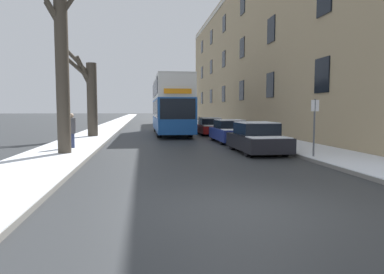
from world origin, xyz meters
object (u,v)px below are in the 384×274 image
(bare_tree_left_1, at_px, (90,95))
(parked_car_0, at_px, (257,138))
(street_sign_post, at_px, (314,125))
(parked_car_1, at_px, (230,132))
(double_decker_bus, at_px, (171,103))
(parked_car_2, at_px, (210,127))
(bare_tree_left_0, at_px, (62,55))
(pedestrian_left_sidewalk, at_px, (72,130))

(bare_tree_left_1, bearing_deg, parked_car_0, -46.06)
(bare_tree_left_1, height_order, street_sign_post, bare_tree_left_1)
(parked_car_1, bearing_deg, double_decker_bus, 111.75)
(parked_car_2, bearing_deg, bare_tree_left_1, -166.16)
(bare_tree_left_0, relative_size, parked_car_2, 2.19)
(pedestrian_left_sidewalk, bearing_deg, double_decker_bus, 120.49)
(double_decker_bus, xyz_separation_m, pedestrian_left_sidewalk, (-5.58, -10.56, -1.49))
(parked_car_2, bearing_deg, pedestrian_left_sidewalk, -132.44)
(bare_tree_left_0, distance_m, pedestrian_left_sidewalk, 3.81)
(bare_tree_left_0, bearing_deg, double_decker_bus, 66.68)
(bare_tree_left_1, bearing_deg, parked_car_2, 13.84)
(parked_car_1, bearing_deg, parked_car_0, -90.00)
(bare_tree_left_0, bearing_deg, parked_car_2, 53.62)
(parked_car_2, height_order, street_sign_post, street_sign_post)
(parked_car_2, height_order, pedestrian_left_sidewalk, pedestrian_left_sidewalk)
(parked_car_2, bearing_deg, parked_car_1, -90.00)
(bare_tree_left_0, height_order, double_decker_bus, bare_tree_left_0)
(pedestrian_left_sidewalk, height_order, street_sign_post, street_sign_post)
(pedestrian_left_sidewalk, bearing_deg, parked_car_0, 46.27)
(bare_tree_left_0, relative_size, parked_car_1, 2.03)
(double_decker_bus, xyz_separation_m, parked_car_0, (2.97, -12.39, -1.83))
(bare_tree_left_1, height_order, parked_car_2, bare_tree_left_1)
(pedestrian_left_sidewalk, bearing_deg, bare_tree_left_0, -27.97)
(bare_tree_left_1, bearing_deg, parked_car_1, -25.09)
(double_decker_bus, height_order, parked_car_0, double_decker_bus)
(bare_tree_left_0, bearing_deg, pedestrian_left_sidewalk, 93.69)
(bare_tree_left_1, bearing_deg, street_sign_post, -49.12)
(pedestrian_left_sidewalk, bearing_deg, street_sign_post, 34.16)
(bare_tree_left_1, relative_size, parked_car_1, 1.45)
(bare_tree_left_0, relative_size, double_decker_bus, 0.75)
(bare_tree_left_0, distance_m, parked_car_2, 14.62)
(street_sign_post, bearing_deg, bare_tree_left_1, 130.88)
(bare_tree_left_1, xyz_separation_m, parked_car_0, (8.70, -9.03, -2.28))
(double_decker_bus, height_order, street_sign_post, double_decker_bus)
(parked_car_1, xyz_separation_m, parked_car_2, (0.00, 6.22, -0.02))
(bare_tree_left_1, relative_size, parked_car_2, 1.56)
(pedestrian_left_sidewalk, xyz_separation_m, street_sign_post, (9.94, -4.46, 0.38))
(double_decker_bus, distance_m, street_sign_post, 15.69)
(pedestrian_left_sidewalk, bearing_deg, bare_tree_left_1, 149.60)
(double_decker_bus, height_order, pedestrian_left_sidewalk, double_decker_bus)
(parked_car_0, height_order, parked_car_1, parked_car_0)
(double_decker_bus, bearing_deg, bare_tree_left_1, -149.65)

